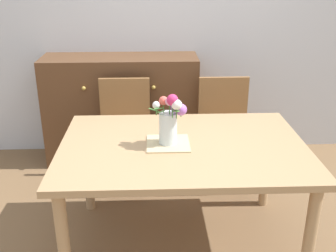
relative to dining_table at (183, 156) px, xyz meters
The scene contains 8 objects.
ground_plane 0.66m from the dining_table, ahead, with size 12.00×12.00×0.00m, color brown.
back_wall 1.76m from the dining_table, 90.00° to the left, with size 7.00×0.10×2.80m, color silver.
dining_table is the anchor object (origin of this frame).
chair_left 0.98m from the dining_table, 115.57° to the left, with size 0.42×0.42×0.90m.
chair_right 0.98m from the dining_table, 64.43° to the left, with size 0.42×0.42×0.90m.
dresser 1.42m from the dining_table, 109.62° to the left, with size 1.40×0.47×1.00m.
placemat 0.13m from the dining_table, behind, with size 0.26×0.26×0.01m, color #CCB789.
flower_vase 0.27m from the dining_table, behind, with size 0.23×0.16×0.33m.
Camera 1 is at (-0.18, -2.26, 1.78)m, focal length 43.06 mm.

